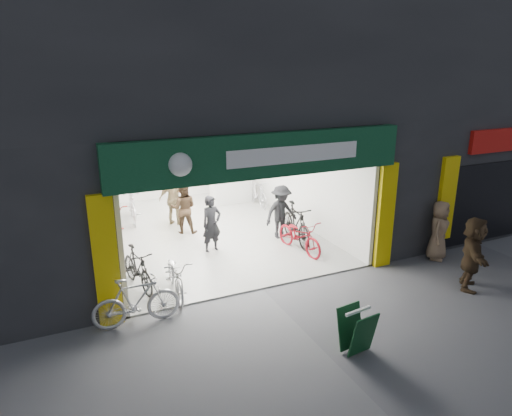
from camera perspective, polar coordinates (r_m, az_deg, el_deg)
ground at (r=10.34m, az=0.83°, el=-10.14°), size 60.00×60.00×0.00m
building at (r=14.12m, az=-4.58°, el=15.50°), size 17.00×10.27×8.00m
bike_left_front at (r=10.11m, az=-10.02°, el=-8.28°), size 0.72×1.73×0.89m
bike_left_midfront at (r=10.51m, az=-14.59°, el=-7.34°), size 0.75×1.66×0.96m
bike_left_midback at (r=14.12m, az=-17.32°, el=-1.17°), size 0.76×1.82×0.93m
bike_left_back at (r=14.92m, az=-15.23°, el=0.35°), size 0.67×1.88×1.11m
bike_right_front at (r=12.71m, az=4.99°, el=-1.97°), size 0.78×1.95×1.14m
bike_right_mid at (r=12.15m, az=5.46°, el=-3.47°), size 0.86×1.84×0.93m
bike_right_back at (r=16.04m, az=0.12°, el=1.91°), size 0.46×1.61×0.97m
parked_bike at (r=9.13m, az=-14.74°, el=-11.19°), size 1.68×0.51×1.00m
customer_a at (r=12.05m, az=-5.57°, el=-2.06°), size 0.64×0.50×1.55m
customer_b at (r=13.50m, az=-9.04°, el=-0.03°), size 0.92×0.83×1.56m
customer_c at (r=12.92m, az=3.15°, el=-0.57°), size 1.10×0.74×1.58m
customer_d at (r=14.23m, az=-10.18°, el=1.00°), size 1.03×0.85×1.64m
pedestrian_near at (r=12.49m, az=21.87°, el=-2.61°), size 0.90×0.83×1.54m
pedestrian_far at (r=11.12m, az=25.44°, el=-5.15°), size 1.44×1.46×1.67m
sandwich_board at (r=8.30m, az=12.47°, el=-14.63°), size 0.57×0.59×0.80m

